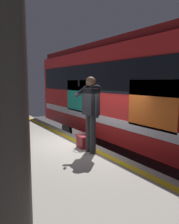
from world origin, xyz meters
The scene contains 7 objects.
ground_plane centered at (0.00, 0.00, 0.00)m, with size 25.01×25.01×0.00m, color #3D3D3F.
safety_line centered at (0.00, 0.30, 1.13)m, with size 12.85×0.16×0.01m, color yellow.
track_rail_near centered at (0.00, -1.62, 0.08)m, with size 17.04×0.08×0.16m, color slate.
track_rail_far centered at (0.00, -3.05, 0.08)m, with size 17.04×0.08×0.16m, color slate.
train_carriage centered at (0.57, -2.33, 2.48)m, with size 10.68×3.09×3.89m.
passenger centered at (-0.69, 0.46, 2.16)m, with size 0.57×0.55×1.75m.
handbag centered at (-0.26, 0.47, 1.30)m, with size 0.32×0.30×0.37m.
Camera 1 is at (-5.20, 3.16, 2.77)m, focal length 37.33 mm.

